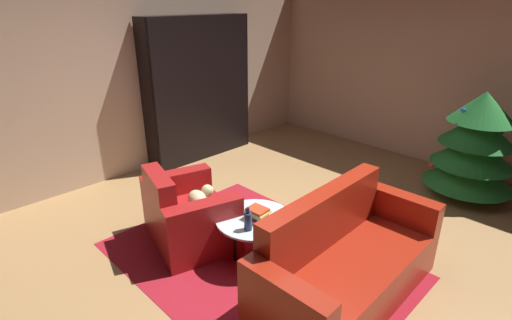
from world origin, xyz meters
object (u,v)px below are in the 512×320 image
couch_red (345,266)px  book_stack_on_table (257,213)px  bookshelf_unit (206,89)px  coffee_table (255,221)px  decorated_tree (475,146)px  bottle_on_table (248,221)px  armchair_red (188,216)px

couch_red → book_stack_on_table: 0.93m
bookshelf_unit → coffee_table: bookshelf_unit is taller
couch_red → coffee_table: size_ratio=2.44×
bookshelf_unit → decorated_tree: 3.81m
couch_red → book_stack_on_table: size_ratio=8.22×
book_stack_on_table → bottle_on_table: size_ratio=0.99×
couch_red → bookshelf_unit: bearing=159.6°
armchair_red → book_stack_on_table: 0.80m
armchair_red → coffee_table: bearing=23.3°
couch_red → coffee_table: 0.94m
bookshelf_unit → couch_red: size_ratio=1.16×
bookshelf_unit → armchair_red: bearing=-43.2°
couch_red → coffee_table: bearing=-171.5°
bookshelf_unit → armchair_red: bookshelf_unit is taller
bottle_on_table → decorated_tree: decorated_tree is taller
couch_red → bottle_on_table: size_ratio=8.14×
bottle_on_table → decorated_tree: bearing=73.5°
armchair_red → couch_red: 1.67m
armchair_red → decorated_tree: bearing=61.8°
couch_red → coffee_table: (-0.93, -0.14, 0.09)m
bookshelf_unit → bottle_on_table: 3.11m
armchair_red → coffee_table: size_ratio=1.52×
coffee_table → bottle_on_table: bottle_on_table is taller
bottle_on_table → couch_red: bearing=21.2°
armchair_red → bottle_on_table: armchair_red is taller
couch_red → bottle_on_table: couch_red is taller
book_stack_on_table → bookshelf_unit: bearing=151.0°
bookshelf_unit → armchair_red: size_ratio=1.88×
bookshelf_unit → coffee_table: (2.52, -1.42, -0.68)m
armchair_red → decorated_tree: 3.58m
bookshelf_unit → couch_red: bearing=-20.4°
coffee_table → decorated_tree: decorated_tree is taller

